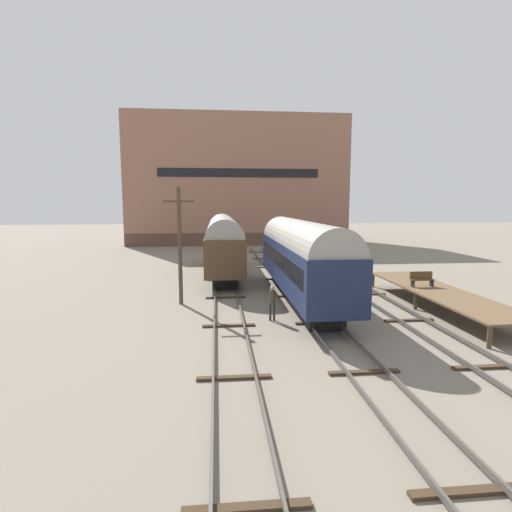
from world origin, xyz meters
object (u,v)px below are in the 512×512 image
at_px(train_car_navy, 301,255).
at_px(person_worker, 272,299).
at_px(bench, 422,279).
at_px(train_car_brown, 223,241).
at_px(utility_pole, 180,244).

bearing_deg(train_car_navy, person_worker, -119.02).
bearing_deg(bench, person_worker, -164.73).
height_order(train_car_brown, person_worker, train_car_brown).
xyz_separation_m(train_car_navy, person_worker, (-2.38, -4.28, -1.72)).
relative_size(bench, utility_pole, 0.20).
height_order(train_car_navy, bench, train_car_navy).
relative_size(person_worker, utility_pole, 0.27).
bearing_deg(train_car_navy, bench, -13.53).
bearing_deg(train_car_brown, person_worker, -80.74).
relative_size(bench, person_worker, 0.75).
bearing_deg(utility_pole, train_car_brown, 74.67).
distance_m(train_car_navy, bench, 7.39).
bearing_deg(person_worker, bench, 15.27).
relative_size(train_car_brown, bench, 11.32).
xyz_separation_m(train_car_brown, bench, (11.73, -11.38, -1.30)).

